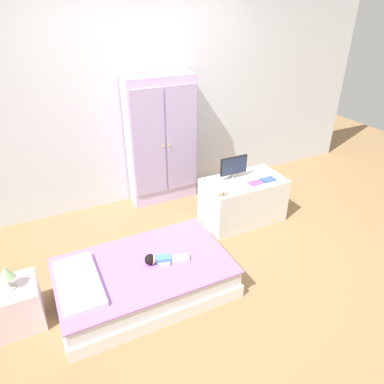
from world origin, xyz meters
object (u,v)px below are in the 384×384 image
rocking_horse_toy (224,191)px  book_blue (268,179)px  table_lamp (6,274)px  tv_monitor (234,166)px  doll (159,259)px  book_purple (255,183)px  wardrobe (162,141)px  nightstand (17,305)px  tv_stand (243,200)px  bed (145,278)px

rocking_horse_toy → book_blue: 0.62m
table_lamp → rocking_horse_toy: (2.06, 0.32, 0.04)m
tv_monitor → book_blue: (0.33, -0.21, -0.15)m
doll → book_purple: bearing=21.0°
wardrobe → rocking_horse_toy: (0.26, -1.07, -0.22)m
table_lamp → rocking_horse_toy: bearing=8.8°
doll → table_lamp: bearing=173.7°
nightstand → table_lamp: (0.00, 0.00, 0.33)m
nightstand → tv_stand: size_ratio=0.42×
bed → book_purple: 1.61m
doll → wardrobe: (0.65, 1.52, 0.46)m
doll → wardrobe: 1.72m
nightstand → tv_stand: 2.50m
tv_stand → book_blue: book_blue is taller
doll → wardrobe: bearing=66.9°
doll → tv_monitor: bearing=31.4°
bed → book_blue: (1.66, 0.49, 0.38)m
doll → book_blue: bearing=18.9°
bed → rocking_horse_toy: 1.19m
rocking_horse_toy → book_purple: rocking_horse_toy is taller
tv_monitor → book_blue: 0.42m
bed → rocking_horse_toy: size_ratio=14.70×
bed → nightstand: size_ratio=3.92×
wardrobe → tv_monitor: (0.54, -0.80, -0.11)m
tv_stand → book_purple: size_ratio=5.81×
book_purple → nightstand: bearing=-171.1°
bed → rocking_horse_toy: (1.04, 0.42, 0.42)m
table_lamp → wardrobe: wardrobe is taller
doll → rocking_horse_toy: (0.91, 0.45, 0.23)m
bed → nightstand: 1.03m
wardrobe → bed: bearing=-117.6°
bed → doll: doll is taller
nightstand → book_blue: (2.68, 0.39, 0.34)m
nightstand → wardrobe: size_ratio=0.24×
tv_stand → book_blue: 0.38m
tv_stand → rocking_horse_toy: bearing=-153.6°
wardrobe → rocking_horse_toy: 1.13m
nightstand → bed: bearing=-5.6°
bed → rocking_horse_toy: rocking_horse_toy is taller
book_blue → book_purple: bearing=180.0°
doll → nightstand: doll is taller
tv_stand → book_blue: (0.24, -0.12, 0.27)m
wardrobe → book_blue: 1.35m
tv_stand → book_purple: bearing=-59.5°
tv_monitor → rocking_horse_toy: bearing=-135.8°
bed → doll: (0.13, -0.03, 0.19)m
nightstand → wardrobe: wardrobe is taller
tv_stand → book_blue: bearing=-26.1°
nightstand → tv_monitor: tv_monitor is taller
tv_monitor → book_purple: size_ratio=2.10×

